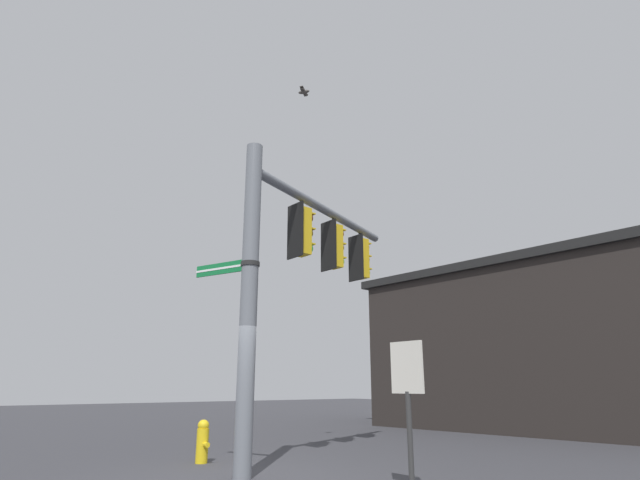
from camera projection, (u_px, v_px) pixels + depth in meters
ground_plane at (242, 479)px, 8.36m from camera, size 80.00×80.00×0.00m
signal_pole at (249, 298)px, 9.20m from camera, size 0.31×0.31×6.04m
mast_arm at (326, 211)px, 12.17m from camera, size 2.01×5.30×0.20m
traffic_light_nearest_pole at (302, 232)px, 11.09m from camera, size 0.54×0.49×1.31m
traffic_light_mid_inner at (334, 246)px, 12.27m from camera, size 0.54×0.49×1.31m
traffic_light_mid_outer at (361, 259)px, 13.44m from camera, size 0.54×0.49×1.31m
street_name_sign at (236, 266)px, 9.54m from camera, size 1.44×0.64×0.22m
bird_flying at (304, 92)px, 12.58m from camera, size 0.30×0.38×0.10m
storefront_building at (580, 346)px, 18.19m from camera, size 13.96×9.21×5.68m
tree_by_storefront at (610, 299)px, 16.97m from camera, size 4.22×4.22×6.40m
fire_hydrant at (203, 441)px, 10.19m from camera, size 0.35×0.24×0.82m
historical_marker at (408, 391)px, 7.50m from camera, size 0.60×0.08×2.13m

